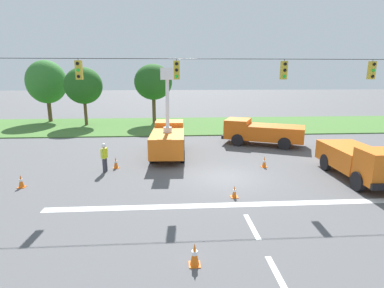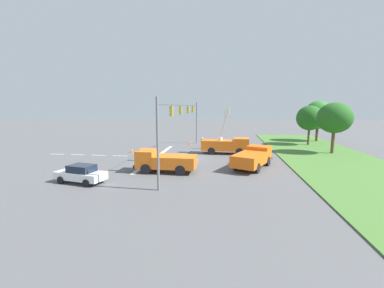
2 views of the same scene
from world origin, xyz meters
name	(u,v)px [view 2 (image 2 of 2)]	position (x,y,z in m)	size (l,w,h in m)	color
ground_plane	(185,158)	(0.00, 0.00, 0.00)	(200.00, 200.00, 0.00)	#565659
grass_verge	(335,161)	(0.00, 18.00, 0.05)	(56.00, 12.00, 0.10)	#477533
lane_markings	(146,156)	(0.00, -5.20, 0.00)	(17.60, 15.25, 0.01)	silver
signal_gantry	(185,122)	(0.03, 0.00, 4.58)	(26.20, 0.33, 7.20)	slate
tree_far_west	(318,115)	(-18.23, 21.87, 4.90)	(4.66, 4.89, 7.50)	brown
tree_west	(310,118)	(-13.02, 18.85, 4.56)	(4.16, 4.25, 6.62)	brown
tree_centre	(335,118)	(-5.22, 19.65, 4.92)	(4.39, 4.55, 7.00)	brown
utility_truck_bucket_lift	(226,144)	(-3.37, 5.18, 1.35)	(2.51, 6.62, 6.25)	orange
utility_truck_support_near	(253,157)	(4.40, 8.02, 1.13)	(6.98, 4.95, 2.08)	orange
utility_truck_support_far	(164,161)	(7.45, -0.88, 1.14)	(2.55, 5.98, 2.16)	orange
sedan_white	(81,174)	(11.91, -7.09, 0.79)	(2.61, 4.57, 1.56)	white
road_worker	(202,142)	(-7.20, 1.56, 1.00)	(0.36, 0.62, 1.77)	#383842
traffic_cone_foreground_left	(206,147)	(-6.67, 2.22, 0.35)	(0.36, 0.36, 0.72)	orange
traffic_cone_foreground_right	(190,143)	(-11.02, -0.84, 0.35)	(0.36, 0.36, 0.71)	orange
traffic_cone_mid_left	(163,155)	(-0.11, -2.85, 0.28)	(0.36, 0.36, 0.59)	orange
traffic_cone_mid_right	(132,150)	(-2.42, -8.00, 0.37)	(0.36, 0.36, 0.75)	orange
traffic_cone_near_bucket	(197,160)	(2.78, 1.81, 0.34)	(0.36, 0.36, 0.70)	orange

